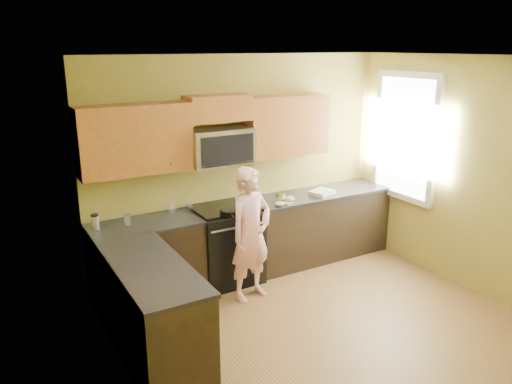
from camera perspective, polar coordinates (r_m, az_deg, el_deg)
floor at (r=5.27m, az=9.34°, el=-15.87°), size 4.00×4.00×0.00m
ceiling at (r=4.47m, az=10.98°, el=14.90°), size 4.00×4.00×0.00m
wall_back at (r=6.30m, az=-1.61°, el=3.13°), size 4.00×0.00×4.00m
wall_left at (r=3.80m, az=-13.95°, el=-6.47°), size 0.00×4.00×4.00m
wall_right at (r=6.14m, az=24.61°, el=1.27°), size 0.00×4.00×4.00m
cabinet_back_run at (r=6.32m, az=-0.24°, el=-5.47°), size 4.00×0.60×0.88m
cabinet_left_run at (r=4.79m, az=-11.76°, el=-13.42°), size 0.60×1.60×0.88m
countertop_back at (r=6.16m, az=-0.20°, el=-1.53°), size 4.00×0.62×0.04m
countertop_left at (r=4.59m, az=-11.98°, el=-8.39°), size 0.62×1.60×0.04m
stove at (r=6.11m, az=-3.40°, el=-5.93°), size 0.76×0.65×0.95m
microwave at (r=5.92m, az=-4.10°, el=3.23°), size 0.76×0.40×0.42m
upper_cab_left at (r=5.61m, az=-13.39°, el=2.07°), size 1.22×0.33×0.75m
upper_cab_right at (r=6.41m, az=3.36°, el=4.25°), size 1.12×0.33×0.75m
upper_cab_over_mw at (r=5.84m, az=-4.39°, el=9.52°), size 0.76×0.33×0.30m
window at (r=6.80m, az=16.65°, el=6.03°), size 0.06×1.06×1.66m
woman at (r=5.59m, az=-0.61°, el=-4.85°), size 0.64×0.50×1.54m
frying_pan at (r=5.70m, az=-2.90°, el=-2.49°), size 0.38×0.48×0.06m
butter_tub at (r=6.37m, az=2.84°, el=-0.74°), size 0.14×0.14×0.08m
toast_slice at (r=6.16m, az=3.64°, el=-1.28°), size 0.14×0.14×0.01m
napkin_a at (r=6.05m, az=2.72°, el=-1.36°), size 0.12×0.13×0.06m
napkin_b at (r=6.25m, az=3.86°, el=-0.79°), size 0.14×0.15×0.07m
dish_towel at (r=6.59m, az=7.56°, el=-0.04°), size 0.36×0.32×0.05m
travel_mug at (r=5.57m, az=-17.80°, el=-4.11°), size 0.09×0.09×0.17m
glass_a at (r=5.60m, az=-14.45°, el=-3.06°), size 0.09×0.09×0.12m
glass_b at (r=5.88m, az=-9.61°, el=-1.81°), size 0.09×0.09×0.12m
glass_c at (r=5.95m, az=-7.55°, el=-1.49°), size 0.08×0.08×0.12m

